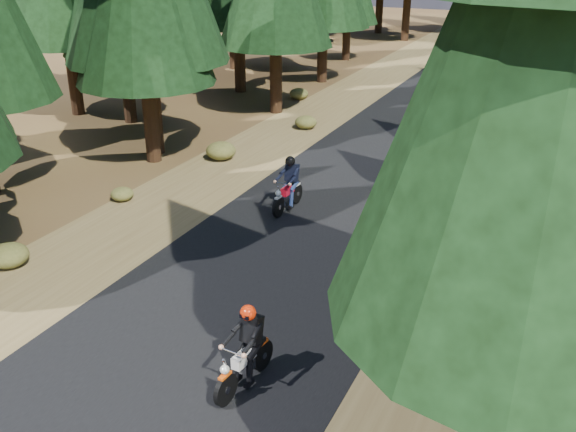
# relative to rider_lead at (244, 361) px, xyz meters

# --- Properties ---
(ground) EXTENTS (120.00, 120.00, 0.00)m
(ground) POSITION_rel_rider_lead_xyz_m (-1.35, 3.13, -0.51)
(ground) COLOR #442C18
(ground) RESTS_ON ground
(road) EXTENTS (6.00, 100.00, 0.01)m
(road) POSITION_rel_rider_lead_xyz_m (-1.35, 8.13, -0.50)
(road) COLOR black
(road) RESTS_ON ground
(shoulder_l) EXTENTS (3.20, 100.00, 0.01)m
(shoulder_l) POSITION_rel_rider_lead_xyz_m (-5.95, 8.13, -0.51)
(shoulder_l) COLOR brown
(shoulder_l) RESTS_ON ground
(shoulder_r) EXTENTS (3.20, 100.00, 0.01)m
(shoulder_r) POSITION_rel_rider_lead_xyz_m (3.25, 8.13, -0.51)
(shoulder_r) COLOR brown
(shoulder_r) RESTS_ON ground
(understory_shrubs) EXTENTS (14.95, 30.90, 0.67)m
(understory_shrubs) POSITION_rel_rider_lead_xyz_m (0.00, 9.77, -0.23)
(understory_shrubs) COLOR #474C1E
(understory_shrubs) RESTS_ON ground
(rider_lead) EXTENTS (0.68, 1.73, 1.51)m
(rider_lead) POSITION_rel_rider_lead_xyz_m (0.00, 0.00, 0.00)
(rider_lead) COLOR beige
(rider_lead) RESTS_ON road
(rider_follow) EXTENTS (0.58, 1.74, 1.53)m
(rider_follow) POSITION_rel_rider_lead_xyz_m (-2.60, 7.30, 0.01)
(rider_follow) COLOR #A30A1B
(rider_follow) RESTS_ON road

